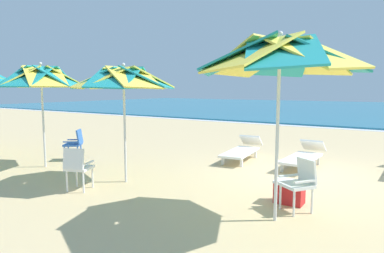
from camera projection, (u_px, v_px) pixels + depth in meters
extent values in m
plane|color=#D3B784|center=(302.00, 177.00, 7.55)|extent=(80.00, 80.00, 0.00)
cube|color=teal|center=(384.00, 109.00, 31.53)|extent=(80.00, 36.00, 0.10)
cube|color=white|center=(360.00, 130.00, 16.30)|extent=(80.00, 0.70, 0.01)
cylinder|color=silver|center=(277.00, 146.00, 4.96)|extent=(0.05, 0.05, 2.31)
cube|color=teal|center=(323.00, 55.00, 4.70)|extent=(1.34, 1.29, 0.56)
cube|color=#EFDB4C|center=(305.00, 58.00, 5.14)|extent=(1.28, 1.38, 0.56)
cube|color=teal|center=(277.00, 59.00, 5.38)|extent=(1.29, 1.34, 0.56)
cube|color=#EFDB4C|center=(251.00, 58.00, 5.29)|extent=(1.38, 1.28, 0.56)
cube|color=teal|center=(239.00, 56.00, 4.92)|extent=(1.34, 1.29, 0.56)
cube|color=#EFDB4C|center=(250.00, 53.00, 4.48)|extent=(1.28, 1.38, 0.56)
cube|color=teal|center=(283.00, 51.00, 4.24)|extent=(1.29, 1.34, 0.56)
cube|color=#EFDB4C|center=(315.00, 52.00, 4.33)|extent=(1.38, 1.28, 0.56)
sphere|color=silver|center=(280.00, 34.00, 4.77)|extent=(0.08, 0.08, 0.08)
cube|color=white|center=(296.00, 185.00, 5.42)|extent=(0.61, 0.61, 0.05)
cube|color=white|center=(307.00, 170.00, 5.47)|extent=(0.40, 0.32, 0.40)
cube|color=white|center=(305.00, 182.00, 5.22)|extent=(0.26, 0.35, 0.03)
cube|color=white|center=(289.00, 175.00, 5.59)|extent=(0.26, 0.35, 0.03)
cylinder|color=white|center=(294.00, 204.00, 5.22)|extent=(0.04, 0.04, 0.41)
cylinder|color=white|center=(280.00, 197.00, 5.54)|extent=(0.04, 0.04, 0.41)
cylinder|color=white|center=(312.00, 201.00, 5.35)|extent=(0.04, 0.04, 0.41)
cylinder|color=white|center=(298.00, 194.00, 5.67)|extent=(0.04, 0.04, 0.41)
cylinder|color=silver|center=(125.00, 134.00, 7.07)|extent=(0.05, 0.05, 2.09)
cube|color=teal|center=(147.00, 78.00, 6.85)|extent=(1.21, 1.12, 0.47)
cube|color=#EFDB4C|center=(146.00, 78.00, 7.23)|extent=(1.13, 1.19, 0.47)
cube|color=teal|center=(132.00, 79.00, 7.44)|extent=(1.12, 1.21, 0.47)
cube|color=#EFDB4C|center=(114.00, 79.00, 7.36)|extent=(1.19, 1.13, 0.47)
cube|color=teal|center=(101.00, 78.00, 7.03)|extent=(1.21, 1.12, 0.47)
cube|color=#EFDB4C|center=(99.00, 77.00, 6.65)|extent=(1.13, 1.19, 0.47)
cube|color=teal|center=(113.00, 77.00, 6.44)|extent=(1.12, 1.21, 0.47)
cube|color=#EFDB4C|center=(134.00, 77.00, 6.52)|extent=(1.19, 1.13, 0.47)
sphere|color=silver|center=(123.00, 65.00, 6.91)|extent=(0.08, 0.08, 0.08)
cube|color=white|center=(80.00, 168.00, 6.59)|extent=(0.57, 0.57, 0.05)
cube|color=white|center=(73.00, 159.00, 6.37)|extent=(0.42, 0.24, 0.40)
cube|color=white|center=(70.00, 162.00, 6.61)|extent=(0.18, 0.38, 0.03)
cube|color=white|center=(89.00, 163.00, 6.53)|extent=(0.18, 0.38, 0.03)
cylinder|color=white|center=(77.00, 177.00, 6.82)|extent=(0.04, 0.04, 0.41)
cylinder|color=white|center=(92.00, 178.00, 6.75)|extent=(0.04, 0.04, 0.41)
cylinder|color=white|center=(67.00, 181.00, 6.48)|extent=(0.04, 0.04, 0.41)
cylinder|color=white|center=(83.00, 182.00, 6.40)|extent=(0.04, 0.04, 0.41)
cylinder|color=silver|center=(44.00, 126.00, 8.45)|extent=(0.05, 0.05, 2.11)
cube|color=teal|center=(60.00, 77.00, 8.21)|extent=(1.21, 1.15, 0.53)
cube|color=#EFDB4C|center=(63.00, 77.00, 8.61)|extent=(1.15, 1.20, 0.53)
cube|color=teal|center=(54.00, 78.00, 8.83)|extent=(1.15, 1.21, 0.53)
cube|color=#EFDB4C|center=(37.00, 77.00, 8.75)|extent=(1.20, 1.15, 0.53)
cube|color=teal|center=(22.00, 77.00, 8.41)|extent=(1.21, 1.15, 0.53)
cube|color=#EFDB4C|center=(17.00, 76.00, 8.01)|extent=(1.15, 1.20, 0.53)
cube|color=teal|center=(27.00, 76.00, 7.79)|extent=(1.15, 1.21, 0.53)
cube|color=#EFDB4C|center=(45.00, 76.00, 7.87)|extent=(1.20, 1.15, 0.53)
sphere|color=silver|center=(40.00, 64.00, 8.27)|extent=(0.08, 0.08, 0.08)
cube|color=blue|center=(73.00, 145.00, 9.33)|extent=(0.62, 0.62, 0.05)
cube|color=blue|center=(80.00, 137.00, 9.32)|extent=(0.33, 0.39, 0.40)
cube|color=blue|center=(70.00, 142.00, 9.12)|extent=(0.34, 0.27, 0.03)
cube|color=blue|center=(75.00, 140.00, 9.52)|extent=(0.34, 0.27, 0.03)
cylinder|color=blue|center=(65.00, 154.00, 9.17)|extent=(0.04, 0.04, 0.41)
cylinder|color=blue|center=(69.00, 152.00, 9.52)|extent=(0.04, 0.04, 0.41)
cylinder|color=blue|center=(78.00, 154.00, 9.20)|extent=(0.04, 0.04, 0.41)
cylinder|color=blue|center=(81.00, 152.00, 9.54)|extent=(0.04, 0.04, 0.41)
cube|color=white|center=(301.00, 158.00, 8.39)|extent=(0.71, 1.72, 0.06)
cube|color=white|center=(313.00, 145.00, 9.23)|extent=(0.63, 0.50, 0.36)
cube|color=white|center=(303.00, 170.00, 7.75)|extent=(0.06, 0.06, 0.22)
cube|color=white|center=(282.00, 167.00, 8.04)|extent=(0.06, 0.06, 0.22)
cube|color=white|center=(318.00, 161.00, 8.78)|extent=(0.06, 0.06, 0.22)
cube|color=white|center=(299.00, 158.00, 9.07)|extent=(0.06, 0.06, 0.22)
cube|color=white|center=(240.00, 152.00, 9.23)|extent=(0.82, 1.76, 0.06)
cube|color=white|center=(251.00, 140.00, 10.14)|extent=(0.66, 0.54, 0.36)
cube|color=white|center=(241.00, 163.00, 8.56)|extent=(0.06, 0.06, 0.22)
cube|color=white|center=(223.00, 161.00, 8.79)|extent=(0.06, 0.06, 0.22)
cube|color=white|center=(255.00, 154.00, 9.69)|extent=(0.06, 0.06, 0.22)
cube|color=white|center=(239.00, 152.00, 9.92)|extent=(0.06, 0.06, 0.22)
cube|color=red|center=(289.00, 193.00, 5.83)|extent=(0.48, 0.32, 0.36)
cube|color=white|center=(290.00, 182.00, 5.81)|extent=(0.50, 0.34, 0.04)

